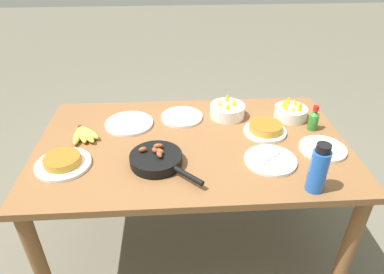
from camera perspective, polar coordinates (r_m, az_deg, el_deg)
name	(u,v)px	position (r m, az deg, el deg)	size (l,w,h in m)	color
ground_plane	(192,240)	(2.28, 0.00, -16.79)	(14.00, 14.00, 0.00)	#666051
dining_table	(192,157)	(1.83, 0.00, -3.31)	(1.60, 0.96, 0.75)	brown
banana_bunch	(84,134)	(1.89, -17.56, 0.43)	(0.15, 0.18, 0.04)	gold
skillet	(157,159)	(1.62, -5.86, -3.72)	(0.33, 0.34, 0.08)	black
frittata_plate_center	(63,162)	(1.71, -20.74, -3.95)	(0.26, 0.26, 0.05)	white
frittata_plate_side	(265,129)	(1.89, 12.10, 1.35)	(0.23, 0.23, 0.06)	white
empty_plate_near_front	(182,117)	(1.99, -1.72, 3.36)	(0.24, 0.24, 0.02)	white
empty_plate_far_left	(129,123)	(1.96, -10.44, 2.24)	(0.27, 0.27, 0.02)	white
empty_plate_far_right	(323,149)	(1.84, 20.96, -1.83)	(0.23, 0.23, 0.02)	white
empty_plate_mid_edge	(270,160)	(1.68, 12.93, -3.78)	(0.25, 0.25, 0.02)	white
fruit_bowl_mango	(291,112)	(2.06, 16.14, 4.07)	(0.19, 0.19, 0.12)	white
fruit_bowl_citrus	(227,110)	(2.00, 5.92, 4.47)	(0.20, 0.20, 0.12)	white
water_bottle	(318,169)	(1.51, 20.33, -5.01)	(0.08, 0.08, 0.23)	blue
hot_sauce_bottle	(314,119)	(1.97, 19.62, 2.82)	(0.05, 0.05, 0.14)	#337F2D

